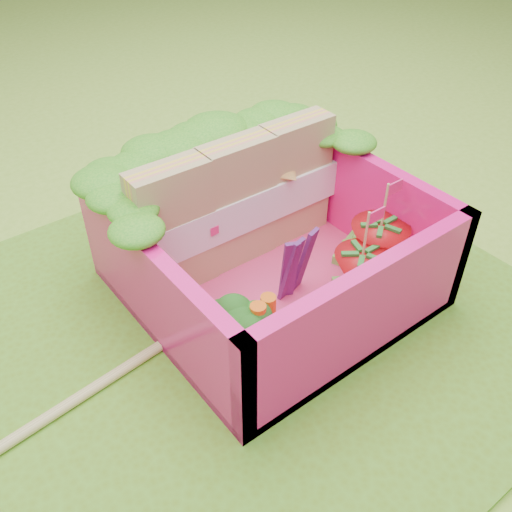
{
  "coord_description": "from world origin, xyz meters",
  "views": [
    {
      "loc": [
        -1.19,
        -1.58,
        1.99
      ],
      "look_at": [
        0.09,
        0.08,
        0.28
      ],
      "focal_mm": 40.0,
      "sensor_mm": 36.0,
      "label": 1
    }
  ],
  "objects": [
    {
      "name": "broccoli",
      "position": [
        -0.25,
        -0.22,
        0.25
      ],
      "size": [
        0.34,
        0.34,
        0.24
      ],
      "color": "#65A14E",
      "rests_on": "bento_floor"
    },
    {
      "name": "snap_peas",
      "position": [
        0.56,
        -0.17,
        0.11
      ],
      "size": [
        0.6,
        0.55,
        0.05
      ],
      "color": "#53BD3B",
      "rests_on": "bento_floor"
    },
    {
      "name": "ground",
      "position": [
        0.0,
        0.0,
        0.0
      ],
      "size": [
        14.0,
        14.0,
        0.0
      ],
      "primitive_type": "plane",
      "color": "#84B733",
      "rests_on": "ground"
    },
    {
      "name": "bento_box",
      "position": [
        0.17,
        0.08,
        0.31
      ],
      "size": [
        1.3,
        1.3,
        0.55
      ],
      "color": "#FD1581",
      "rests_on": "placemat"
    },
    {
      "name": "strawberry_right",
      "position": [
        0.63,
        -0.2,
        0.23
      ],
      "size": [
        0.29,
        0.29,
        0.53
      ],
      "color": "red",
      "rests_on": "bento_floor"
    },
    {
      "name": "chopsticks",
      "position": [
        -0.95,
        0.01,
        0.05
      ],
      "size": [
        2.11,
        0.27,
        0.04
      ],
      "color": "tan",
      "rests_on": "placemat"
    },
    {
      "name": "placemat",
      "position": [
        0.0,
        0.0,
        0.01
      ],
      "size": [
        2.6,
        2.6,
        0.03
      ],
      "primitive_type": "cube",
      "color": "#609220",
      "rests_on": "ground"
    },
    {
      "name": "strawberry_left",
      "position": [
        0.43,
        -0.28,
        0.22
      ],
      "size": [
        0.26,
        0.26,
        0.5
      ],
      "color": "red",
      "rests_on": "bento_floor"
    },
    {
      "name": "sandwich_stack",
      "position": [
        0.18,
        0.34,
        0.41
      ],
      "size": [
        1.21,
        0.19,
        0.67
      ],
      "color": "tan",
      "rests_on": "bento_floor"
    },
    {
      "name": "carrot_sticks",
      "position": [
        -0.12,
        -0.24,
        0.21
      ],
      "size": [
        0.16,
        0.11,
        0.28
      ],
      "color": "orange",
      "rests_on": "bento_floor"
    },
    {
      "name": "purple_wedges",
      "position": [
        0.19,
        -0.08,
        0.27
      ],
      "size": [
        0.18,
        0.06,
        0.38
      ],
      "color": "#471753",
      "rests_on": "bento_floor"
    },
    {
      "name": "lettuce_ruffle",
      "position": [
        0.17,
        0.55,
        0.64
      ],
      "size": [
        1.43,
        0.77,
        0.11
      ],
      "color": "#1B8117",
      "rests_on": "bento_box"
    },
    {
      "name": "bento_floor",
      "position": [
        0.17,
        0.08,
        0.06
      ],
      "size": [
        1.3,
        1.3,
        0.05
      ],
      "primitive_type": "cube",
      "color": "#DE3870",
      "rests_on": "placemat"
    }
  ]
}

